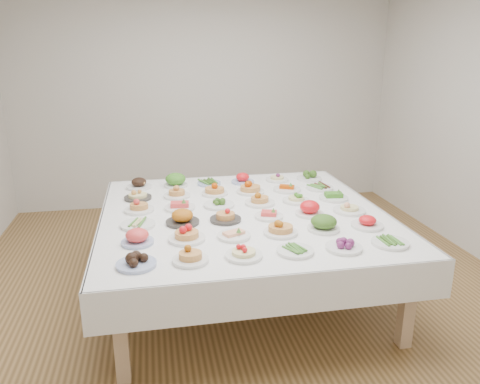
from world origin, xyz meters
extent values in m
plane|color=olive|center=(0.00, 0.00, 0.00)|extent=(5.00, 5.00, 0.00)
cube|color=beige|center=(0.00, 2.50, 1.40)|extent=(5.00, 0.02, 2.80)
cube|color=beige|center=(0.00, -2.50, 1.40)|extent=(5.00, 0.02, 2.80)
cube|color=white|center=(-0.01, -0.09, 0.72)|extent=(2.33, 2.33, 0.06)
cube|color=white|center=(-0.01, 1.08, 0.61)|extent=(2.35, 0.02, 0.28)
cube|color=white|center=(-0.01, -1.25, 0.61)|extent=(2.35, 0.02, 0.28)
cube|color=white|center=(1.16, -0.09, 0.61)|extent=(0.02, 2.35, 0.28)
cube|color=white|center=(-1.17, -0.09, 0.61)|extent=(0.02, 2.35, 0.28)
cube|color=tan|center=(-0.99, -1.07, 0.34)|extent=(0.09, 0.09, 0.69)
cube|color=tan|center=(0.98, -1.07, 0.34)|extent=(0.09, 0.09, 0.69)
cube|color=tan|center=(-0.99, 0.90, 0.34)|extent=(0.09, 0.09, 0.69)
cube|color=tan|center=(0.98, 0.90, 0.34)|extent=(0.09, 0.09, 0.69)
cylinder|color=#4C66B2|center=(-0.87, -0.96, 0.76)|extent=(0.25, 0.25, 0.02)
cylinder|color=white|center=(-0.53, -0.97, 0.76)|extent=(0.23, 0.23, 0.02)
cylinder|color=white|center=(-0.18, -0.96, 0.76)|extent=(0.24, 0.24, 0.02)
cylinder|color=white|center=(0.18, -0.96, 0.76)|extent=(0.25, 0.25, 0.02)
cylinder|color=white|center=(0.52, -0.97, 0.76)|extent=(0.25, 0.25, 0.02)
cylinder|color=white|center=(0.87, -0.95, 0.76)|extent=(0.26, 0.26, 0.02)
cylinder|color=#4C66B2|center=(-0.87, -0.60, 0.76)|extent=(0.22, 0.22, 0.02)
cylinder|color=white|center=(-0.52, -0.60, 0.76)|extent=(0.26, 0.26, 0.02)
cylinder|color=white|center=(-0.18, -0.62, 0.76)|extent=(0.24, 0.24, 0.02)
cylinder|color=white|center=(0.17, -0.62, 0.76)|extent=(0.25, 0.25, 0.02)
cylinder|color=white|center=(0.51, -0.61, 0.76)|extent=(0.24, 0.24, 0.02)
cylinder|color=white|center=(0.86, -0.61, 0.76)|extent=(0.24, 0.24, 0.02)
cylinder|color=white|center=(-0.87, -0.26, 0.76)|extent=(0.26, 0.26, 0.02)
cylinder|color=#2E2B29|center=(-0.53, -0.27, 0.76)|extent=(0.26, 0.26, 0.02)
cylinder|color=#2E2B29|center=(-0.19, -0.27, 0.76)|extent=(0.25, 0.25, 0.02)
cylinder|color=white|center=(0.17, -0.27, 0.76)|extent=(0.23, 0.23, 0.02)
cylinder|color=white|center=(0.51, -0.27, 0.76)|extent=(0.23, 0.23, 0.02)
cylinder|color=white|center=(0.87, -0.26, 0.76)|extent=(0.26, 0.26, 0.02)
cylinder|color=white|center=(-0.87, 0.09, 0.76)|extent=(0.25, 0.25, 0.02)
cylinder|color=white|center=(-0.53, 0.09, 0.76)|extent=(0.26, 0.26, 0.02)
cylinder|color=white|center=(-0.19, 0.10, 0.76)|extent=(0.26, 0.26, 0.02)
cylinder|color=white|center=(0.18, 0.09, 0.76)|extent=(0.26, 0.26, 0.02)
cylinder|color=white|center=(0.51, 0.08, 0.76)|extent=(0.24, 0.24, 0.02)
cylinder|color=white|center=(0.87, 0.10, 0.76)|extent=(0.26, 0.26, 0.02)
cylinder|color=#2E2B29|center=(-0.88, 0.44, 0.76)|extent=(0.24, 0.24, 0.02)
cylinder|color=white|center=(-0.53, 0.43, 0.76)|extent=(0.24, 0.24, 0.02)
cylinder|color=white|center=(-0.18, 0.44, 0.76)|extent=(0.24, 0.24, 0.02)
cylinder|color=white|center=(0.17, 0.43, 0.76)|extent=(0.26, 0.26, 0.02)
cylinder|color=white|center=(0.53, 0.43, 0.76)|extent=(0.26, 0.26, 0.02)
cylinder|color=white|center=(0.86, 0.43, 0.76)|extent=(0.26, 0.26, 0.02)
cylinder|color=white|center=(-0.88, 0.79, 0.76)|extent=(0.24, 0.24, 0.02)
cylinder|color=white|center=(-0.52, 0.78, 0.76)|extent=(0.23, 0.23, 0.02)
cylinder|color=#4C66B2|center=(-0.18, 0.79, 0.76)|extent=(0.23, 0.23, 0.02)
cylinder|color=#4C66B2|center=(0.16, 0.78, 0.76)|extent=(0.23, 0.23, 0.02)
cylinder|color=white|center=(0.53, 0.79, 0.76)|extent=(0.23, 0.23, 0.02)
cylinder|color=white|center=(0.87, 0.78, 0.76)|extent=(0.26, 0.26, 0.02)
camera|label=1|loc=(-0.74, -3.72, 2.07)|focal=35.00mm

